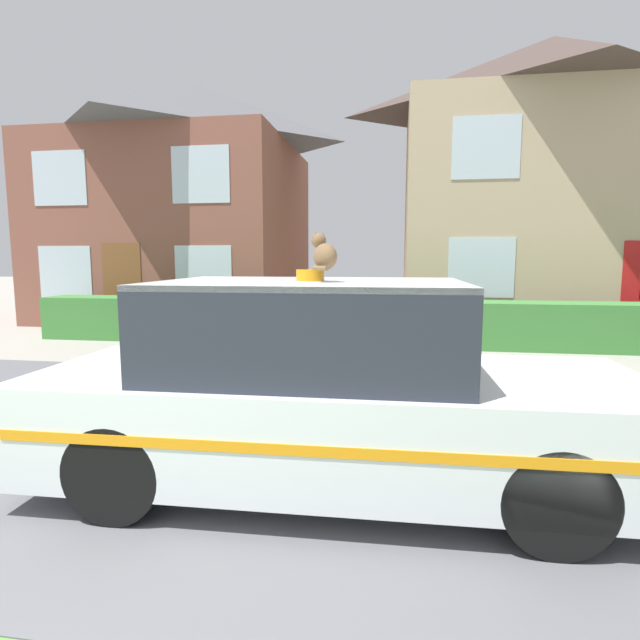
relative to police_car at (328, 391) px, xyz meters
name	(u,v)px	position (x,y,z in m)	size (l,w,h in m)	color
road_strip	(213,431)	(-1.32, 1.03, -0.75)	(28.00, 5.60, 0.01)	#5B5B60
garden_hedge	(374,322)	(0.06, 6.37, -0.30)	(14.21, 0.89, 0.90)	#3D7F38
police_car	(328,391)	(0.00, 0.00, 0.00)	(4.48, 1.72, 1.66)	black
cat	(324,254)	(-0.01, -0.15, 1.03)	(0.25, 0.32, 0.27)	brown
house_left	(182,197)	(-5.84, 10.61, 2.77)	(6.86, 6.23, 6.91)	brown
house_right	(546,182)	(4.25, 10.30, 2.93)	(7.45, 5.56, 7.23)	tan
wheelie_bin	(155,321)	(-3.98, 5.04, -0.18)	(0.80, 0.80, 1.14)	black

